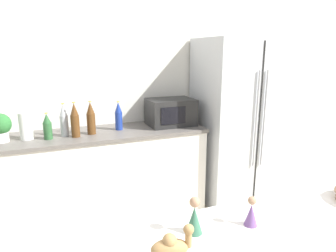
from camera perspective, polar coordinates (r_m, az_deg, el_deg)
wall_back at (r=3.32m, az=-8.41°, el=6.92°), size 8.00×0.06×2.55m
back_counter at (r=3.15m, az=-11.88°, el=-9.05°), size 2.02×0.63×0.91m
refrigerator at (r=3.52m, az=13.33°, el=1.01°), size 0.93×0.74×1.82m
potted_plant at (r=2.94m, az=-29.35°, el=-0.04°), size 0.19×0.19×0.25m
paper_towel_roll at (r=2.94m, az=-25.46°, el=0.01°), size 0.11×0.11×0.24m
microwave at (r=3.18m, az=0.49°, el=2.69°), size 0.48×0.37×0.28m
back_bottle_0 at (r=2.91m, az=-19.20°, el=1.00°), size 0.07×0.07×0.31m
back_bottle_1 at (r=2.87m, az=-21.99°, el=-0.12°), size 0.08×0.08×0.24m
back_bottle_2 at (r=2.85m, az=-17.31°, el=1.02°), size 0.08×0.08×0.32m
back_bottle_3 at (r=2.91m, az=-14.48°, el=1.41°), size 0.08×0.08×0.32m
back_bottle_4 at (r=3.02m, az=-9.40°, el=1.84°), size 0.07×0.07×0.29m
camel_figurine at (r=0.99m, az=0.68°, el=-22.07°), size 0.14×0.08×0.17m
wise_man_figurine_crimson at (r=1.29m, az=15.57°, el=-15.67°), size 0.05×0.05×0.13m
wise_man_figurine_purple at (r=1.20m, az=5.04°, el=-16.99°), size 0.06×0.06×0.15m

